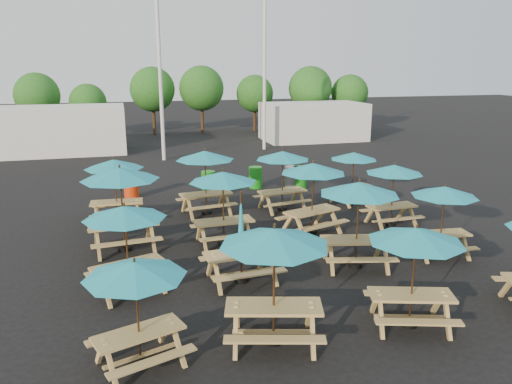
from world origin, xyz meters
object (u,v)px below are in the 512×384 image
object	(u,v)px
picnic_unit_2	(120,179)
picnic_unit_4	(274,244)
picnic_unit_7	(205,159)
picnic_unit_14	(394,173)
picnic_unit_9	(359,193)
picnic_unit_11	(283,159)
waste_bin_0	(131,187)
waste_bin_2	(256,177)
picnic_unit_5	(241,245)
picnic_unit_6	(223,181)
picnic_unit_1	(125,218)
picnic_unit_15	(354,159)
picnic_unit_0	(135,276)
picnic_unit_8	(416,241)
picnic_unit_3	(114,168)
waste_bin_4	(300,177)
waste_bin_3	(291,177)
waste_bin_1	(208,182)
picnic_unit_10	(313,172)
picnic_unit_13	(444,196)

from	to	relation	value
picnic_unit_2	picnic_unit_4	bearing A→B (deg)	-71.35
picnic_unit_7	picnic_unit_14	bearing A→B (deg)	-36.47
picnic_unit_9	picnic_unit_11	bearing A→B (deg)	105.60
picnic_unit_7	waste_bin_0	bearing A→B (deg)	121.61
picnic_unit_11	waste_bin_2	xyz separation A→B (m)	(-0.07, 3.53, -1.47)
picnic_unit_5	picnic_unit_6	bearing A→B (deg)	83.17
picnic_unit_1	picnic_unit_9	world-z (taller)	picnic_unit_9
picnic_unit_15	waste_bin_2	distance (m)	4.68
picnic_unit_2	picnic_unit_11	xyz separation A→B (m)	(5.75, 2.77, -0.22)
picnic_unit_11	waste_bin_2	world-z (taller)	picnic_unit_11
picnic_unit_0	picnic_unit_7	distance (m)	9.43
picnic_unit_2	picnic_unit_14	world-z (taller)	picnic_unit_2
picnic_unit_6	waste_bin_2	xyz separation A→B (m)	(2.77, 6.54, -1.49)
picnic_unit_8	picnic_unit_15	world-z (taller)	picnic_unit_8
picnic_unit_3	picnic_unit_8	world-z (taller)	picnic_unit_3
picnic_unit_5	waste_bin_0	bearing A→B (deg)	100.79
picnic_unit_3	picnic_unit_15	bearing A→B (deg)	3.76
picnic_unit_9	waste_bin_4	size ratio (longest dim) A/B	2.70
picnic_unit_14	waste_bin_3	world-z (taller)	picnic_unit_14
picnic_unit_8	waste_bin_1	size ratio (longest dim) A/B	2.58
picnic_unit_4	waste_bin_1	distance (m)	11.97
picnic_unit_10	waste_bin_3	world-z (taller)	picnic_unit_10
picnic_unit_5	picnic_unit_9	xyz separation A→B (m)	(3.19, 0.10, 1.08)
picnic_unit_10	waste_bin_3	bearing A→B (deg)	58.11
picnic_unit_0	picnic_unit_15	bearing A→B (deg)	27.20
picnic_unit_0	picnic_unit_10	world-z (taller)	picnic_unit_10
waste_bin_4	picnic_unit_8	bearing A→B (deg)	-99.24
picnic_unit_4	picnic_unit_13	bearing A→B (deg)	43.30
waste_bin_1	waste_bin_4	xyz separation A→B (m)	(4.06, -0.10, 0.00)
picnic_unit_1	picnic_unit_7	world-z (taller)	picnic_unit_7
picnic_unit_4	picnic_unit_9	xyz separation A→B (m)	(3.25, 3.02, -0.01)
picnic_unit_15	waste_bin_3	distance (m)	3.60
picnic_unit_8	waste_bin_3	distance (m)	12.20
picnic_unit_0	waste_bin_4	bearing A→B (deg)	38.69
picnic_unit_2	picnic_unit_14	xyz separation A→B (m)	(8.72, 0.03, -0.34)
picnic_unit_5	waste_bin_1	bearing A→B (deg)	80.93
picnic_unit_1	picnic_unit_11	bearing A→B (deg)	25.60
picnic_unit_0	picnic_unit_6	bearing A→B (deg)	45.37
picnic_unit_2	waste_bin_0	world-z (taller)	picnic_unit_2
picnic_unit_9	picnic_unit_6	bearing A→B (deg)	152.58
waste_bin_3	picnic_unit_10	bearing A→B (deg)	-103.04
picnic_unit_0	waste_bin_3	xyz separation A→B (m)	(7.05, 11.99, -1.29)
picnic_unit_2	waste_bin_3	distance (m)	9.53
picnic_unit_8	picnic_unit_0	bearing A→B (deg)	-162.92
picnic_unit_9	waste_bin_2	size ratio (longest dim) A/B	2.70
picnic_unit_10	waste_bin_1	xyz separation A→B (m)	(-2.32, 5.94, -1.54)
picnic_unit_7	waste_bin_0	world-z (taller)	picnic_unit_7
picnic_unit_4	picnic_unit_14	world-z (taller)	picnic_unit_4
picnic_unit_13	picnic_unit_9	bearing A→B (deg)	-171.84
waste_bin_1	picnic_unit_8	bearing A→B (deg)	-79.91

